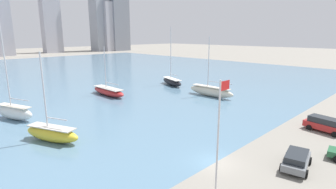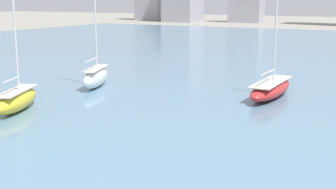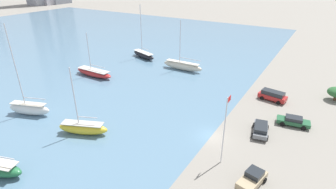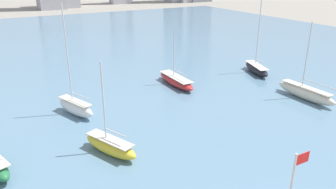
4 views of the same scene
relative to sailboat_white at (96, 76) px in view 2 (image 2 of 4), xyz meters
The scene contains 4 objects.
harbor_water 41.95m from the sailboat_white, 75.95° to the left, with size 180.00×140.00×0.00m.
sailboat_white is the anchor object (origin of this frame).
sailboat_yellow 12.40m from the sailboat_white, 86.66° to the right, with size 4.81×7.82×10.64m.
sailboat_red 19.21m from the sailboat_white, 11.94° to the left, with size 2.64×10.50×10.13m.
Camera 2 is at (21.46, -12.09, 9.78)m, focal length 50.00 mm.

